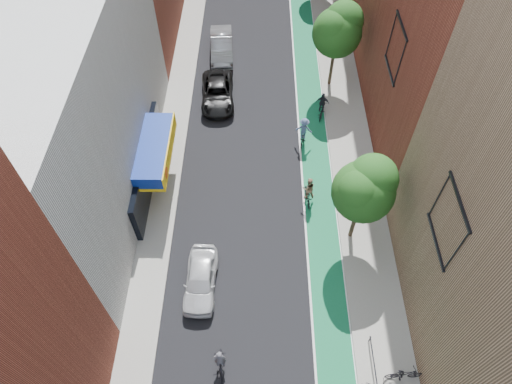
{
  "coord_description": "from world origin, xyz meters",
  "views": [
    {
      "loc": [
        0.11,
        -4.58,
        23.25
      ],
      "look_at": [
        -0.03,
        12.14,
        1.5
      ],
      "focal_mm": 32.0,
      "sensor_mm": 36.0,
      "label": 1
    }
  ],
  "objects_px": {
    "parked_car_silver": "(222,46)",
    "cyclist_lane_far": "(304,132)",
    "parked_car_black": "(218,93)",
    "cyclist_lane_mid": "(322,108)",
    "parked_car_white": "(201,279)",
    "cyclist_lane_near": "(308,192)",
    "cyclist_lead": "(220,364)"
  },
  "relations": [
    {
      "from": "cyclist_lane_mid",
      "to": "cyclist_lane_far",
      "type": "xyz_separation_m",
      "value": [
        -1.5,
        -2.73,
        0.22
      ]
    },
    {
      "from": "parked_car_white",
      "to": "cyclist_lane_near",
      "type": "xyz_separation_m",
      "value": [
        6.2,
        5.94,
        0.13
      ]
    },
    {
      "from": "cyclist_lane_near",
      "to": "cyclist_lane_far",
      "type": "relative_size",
      "value": 0.95
    },
    {
      "from": "parked_car_white",
      "to": "cyclist_lane_near",
      "type": "relative_size",
      "value": 2.08
    },
    {
      "from": "parked_car_white",
      "to": "cyclist_lane_near",
      "type": "height_order",
      "value": "cyclist_lane_near"
    },
    {
      "from": "parked_car_silver",
      "to": "cyclist_lane_near",
      "type": "height_order",
      "value": "cyclist_lane_near"
    },
    {
      "from": "parked_car_white",
      "to": "cyclist_lane_far",
      "type": "height_order",
      "value": "cyclist_lane_far"
    },
    {
      "from": "parked_car_black",
      "to": "cyclist_lane_far",
      "type": "xyz_separation_m",
      "value": [
        6.2,
        -4.31,
        0.25
      ]
    },
    {
      "from": "parked_car_black",
      "to": "parked_car_silver",
      "type": "relative_size",
      "value": 1.01
    },
    {
      "from": "cyclist_lane_near",
      "to": "cyclist_lane_mid",
      "type": "xyz_separation_m",
      "value": [
        1.5,
        7.84,
        -0.1
      ]
    },
    {
      "from": "cyclist_lane_near",
      "to": "parked_car_white",
      "type": "bearing_deg",
      "value": 38.04
    },
    {
      "from": "parked_car_white",
      "to": "parked_car_black",
      "type": "distance_m",
      "value": 15.37
    },
    {
      "from": "parked_car_silver",
      "to": "cyclist_lane_mid",
      "type": "relative_size",
      "value": 2.55
    },
    {
      "from": "cyclist_lane_mid",
      "to": "parked_car_black",
      "type": "bearing_deg",
      "value": 1.8
    },
    {
      "from": "parked_car_white",
      "to": "parked_car_black",
      "type": "relative_size",
      "value": 0.82
    },
    {
      "from": "parked_car_silver",
      "to": "cyclist_lane_far",
      "type": "distance_m",
      "value": 11.83
    },
    {
      "from": "cyclist_lead",
      "to": "cyclist_lane_near",
      "type": "xyz_separation_m",
      "value": [
        4.88,
        10.41,
        0.18
      ]
    },
    {
      "from": "cyclist_lane_far",
      "to": "parked_car_black",
      "type": "bearing_deg",
      "value": -21.49
    },
    {
      "from": "parked_car_black",
      "to": "cyclist_lead",
      "type": "height_order",
      "value": "cyclist_lead"
    },
    {
      "from": "parked_car_silver",
      "to": "cyclist_lane_far",
      "type": "xyz_separation_m",
      "value": [
        6.2,
        -10.08,
        0.13
      ]
    },
    {
      "from": "parked_car_black",
      "to": "parked_car_silver",
      "type": "height_order",
      "value": "parked_car_silver"
    },
    {
      "from": "parked_car_silver",
      "to": "cyclist_lane_near",
      "type": "bearing_deg",
      "value": -71.86
    },
    {
      "from": "cyclist_lane_mid",
      "to": "cyclist_lane_far",
      "type": "distance_m",
      "value": 3.12
    },
    {
      "from": "parked_car_white",
      "to": "cyclist_lane_mid",
      "type": "relative_size",
      "value": 2.11
    },
    {
      "from": "parked_car_silver",
      "to": "cyclist_lane_near",
      "type": "xyz_separation_m",
      "value": [
        6.2,
        -15.19,
        0.01
      ]
    },
    {
      "from": "parked_car_black",
      "to": "cyclist_lane_near",
      "type": "distance_m",
      "value": 11.28
    },
    {
      "from": "parked_car_white",
      "to": "parked_car_silver",
      "type": "relative_size",
      "value": 0.83
    },
    {
      "from": "cyclist_lead",
      "to": "cyclist_lane_near",
      "type": "distance_m",
      "value": 11.5
    },
    {
      "from": "cyclist_lane_near",
      "to": "cyclist_lead",
      "type": "bearing_deg",
      "value": 59.14
    },
    {
      "from": "parked_car_black",
      "to": "cyclist_lane_mid",
      "type": "xyz_separation_m",
      "value": [
        7.7,
        -1.58,
        0.03
      ]
    },
    {
      "from": "parked_car_white",
      "to": "cyclist_lead",
      "type": "height_order",
      "value": "cyclist_lead"
    },
    {
      "from": "cyclist_lead",
      "to": "cyclist_lane_far",
      "type": "bearing_deg",
      "value": -111.91
    }
  ]
}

